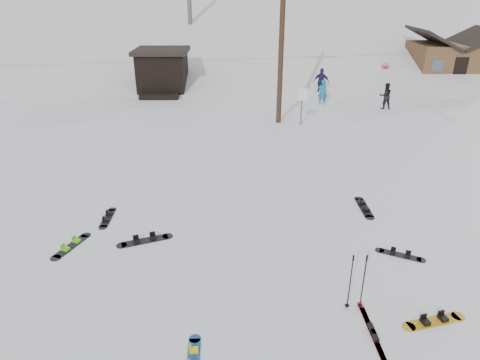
{
  "coord_description": "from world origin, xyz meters",
  "views": [
    {
      "loc": [
        -0.1,
        -7.37,
        6.53
      ],
      "look_at": [
        -0.04,
        3.78,
        1.4
      ],
      "focal_mm": 32.0,
      "sensor_mm": 36.0,
      "label": 1
    }
  ],
  "objects_px": {
    "utility_pole": "(282,27)",
    "cabin": "(448,61)",
    "hero_snowboard": "(193,359)",
    "hero_skis": "(373,334)"
  },
  "relations": [
    {
      "from": "utility_pole",
      "to": "cabin",
      "type": "relative_size",
      "value": 1.67
    },
    {
      "from": "utility_pole",
      "to": "hero_snowboard",
      "type": "distance_m",
      "value": 16.36
    },
    {
      "from": "hero_snowboard",
      "to": "hero_skis",
      "type": "distance_m",
      "value": 3.67
    },
    {
      "from": "cabin",
      "to": "hero_skis",
      "type": "distance_m",
      "value": 27.72
    },
    {
      "from": "hero_snowboard",
      "to": "cabin",
      "type": "bearing_deg",
      "value": -34.23
    },
    {
      "from": "cabin",
      "to": "hero_snowboard",
      "type": "height_order",
      "value": "cabin"
    },
    {
      "from": "hero_snowboard",
      "to": "hero_skis",
      "type": "xyz_separation_m",
      "value": [
        3.61,
        0.62,
        0.01
      ]
    },
    {
      "from": "cabin",
      "to": "hero_snowboard",
      "type": "distance_m",
      "value": 30.03
    },
    {
      "from": "cabin",
      "to": "hero_skis",
      "type": "xyz_separation_m",
      "value": [
        -12.35,
        -24.77,
        -1.45
      ]
    },
    {
      "from": "utility_pole",
      "to": "cabin",
      "type": "height_order",
      "value": "utility_pole"
    }
  ]
}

